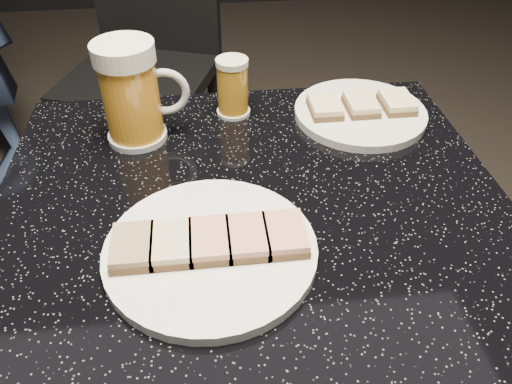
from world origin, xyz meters
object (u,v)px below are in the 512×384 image
Objects in this scene: beer_tumbler at (233,87)px; beer_mug at (132,93)px; plate_large at (211,250)px; chair at (146,54)px; table at (256,332)px; plate_small at (360,113)px.

beer_mug is at bearing -159.30° from beer_tumbler.
plate_large is 0.29× the size of chair.
table is (0.06, 0.05, -0.25)m from plate_large.
chair is at bearing 101.94° from table.
beer_tumbler is (-0.21, 0.04, 0.04)m from plate_small.
plate_small is 0.40m from table.
beer_tumbler reaches higher than table.
plate_large is 1.16× the size of plate_small.
plate_large is at bearing -99.49° from beer_tumbler.
table is (-0.20, -0.24, -0.25)m from plate_small.
plate_large is at bearing -81.53° from chair.
chair is at bearing 98.47° from plate_large.
table is 4.75× the size of beer_mug.
beer_mug is 1.61× the size of beer_tumbler.
chair reaches higher than beer_tumbler.
beer_tumbler is 0.90m from chair.
plate_small is at bearing -62.95° from chair.
plate_small is at bearing 49.29° from table.
plate_large is 1.62× the size of beer_mug.
beer_mug is 0.17m from beer_tumbler.
chair is at bearing 117.05° from plate_small.
beer_mug is 0.94m from chair.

